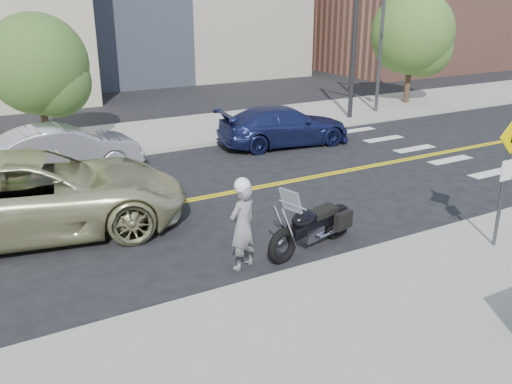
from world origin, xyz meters
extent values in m
plane|color=black|center=(0.00, 0.00, 0.00)|extent=(120.00, 120.00, 0.00)
cube|color=#9E9B91|center=(0.00, -7.50, 0.07)|extent=(60.00, 5.00, 0.15)
cube|color=#9E9B91|center=(0.00, 7.50, 0.07)|extent=(60.00, 5.00, 0.15)
cylinder|color=#4C4C51|center=(12.00, 6.50, 4.15)|extent=(0.16, 0.16, 8.00)
cylinder|color=black|center=(10.00, 6.00, 3.65)|extent=(0.20, 0.20, 7.00)
cylinder|color=#4C4C51|center=(4.20, -6.30, 1.65)|extent=(0.08, 0.08, 3.00)
cube|color=white|center=(4.20, -6.33, 1.90)|extent=(0.35, 0.03, 0.45)
imported|color=#B4B4BA|center=(-1.04, -4.23, 0.93)|extent=(0.79, 0.64, 1.87)
sphere|color=white|center=(-1.04, -4.23, 1.82)|extent=(0.34, 0.34, 0.34)
imported|color=#BDBB8B|center=(-4.43, -0.23, 0.98)|extent=(7.51, 4.44, 1.96)
imported|color=#BABCC3|center=(-2.98, 4.20, 0.79)|extent=(4.88, 1.98, 1.58)
imported|color=navy|center=(5.05, 3.80, 0.74)|extent=(5.32, 2.68, 1.48)
cylinder|color=#382619|center=(-2.93, 7.65, 1.99)|extent=(0.26, 0.26, 3.98)
sphere|color=#365B1C|center=(-2.93, 7.65, 3.11)|extent=(3.58, 3.58, 3.58)
cylinder|color=#382619|center=(14.94, 7.51, 2.34)|extent=(0.28, 0.28, 4.68)
sphere|color=#416B21|center=(14.94, 7.51, 3.65)|extent=(4.14, 4.14, 4.14)
camera|label=1|loc=(-5.81, -13.22, 5.36)|focal=38.00mm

